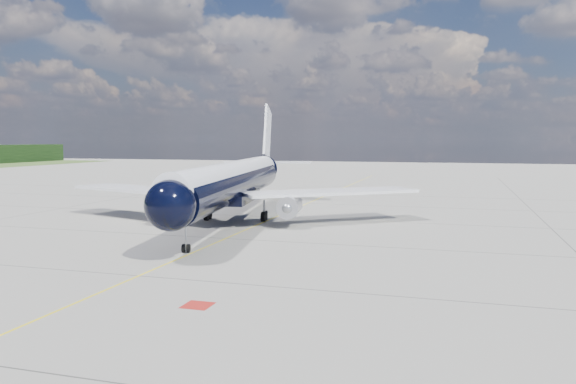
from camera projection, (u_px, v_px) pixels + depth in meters
The scene contains 4 objects.
ground at pixel (288, 212), 71.30m from camera, with size 320.00×320.00×0.00m, color gray.
taxiway_centerline at pixel (275, 217), 66.53m from camera, with size 0.16×160.00×0.01m, color yellow.
red_marking at pixel (198, 305), 31.21m from camera, with size 1.60×1.60×0.01m, color maroon.
main_airliner at pixel (235, 181), 63.31m from camera, with size 40.70×50.02×14.50m.
Camera 1 is at (20.39, -37.74, 9.22)m, focal length 35.00 mm.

